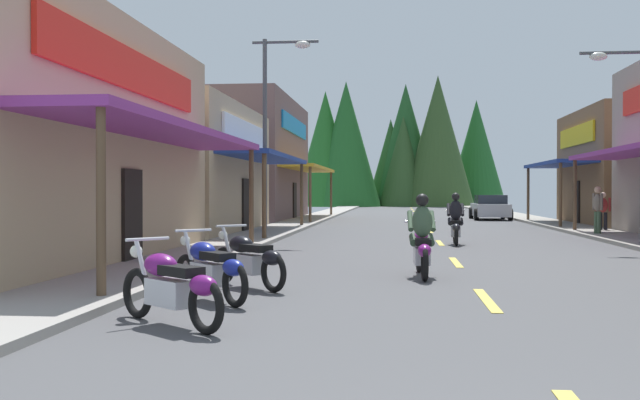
% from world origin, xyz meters
% --- Properties ---
extents(ground, '(10.28, 92.65, 0.10)m').
position_xyz_m(ground, '(0.00, 31.33, -0.05)').
color(ground, '#4C4C4F').
extents(sidewalk_left, '(2.00, 92.65, 0.12)m').
position_xyz_m(sidewalk_left, '(-6.14, 31.33, 0.06)').
color(sidewalk_left, '#9E9991').
rests_on(sidewalk_left, ground).
extents(sidewalk_right, '(2.00, 92.65, 0.12)m').
position_xyz_m(sidewalk_right, '(6.14, 31.33, 0.06)').
color(sidewalk_right, gray).
rests_on(sidewalk_right, ground).
extents(centerline_dashes, '(0.16, 69.20, 0.01)m').
position_xyz_m(centerline_dashes, '(0.00, 35.68, 0.01)').
color(centerline_dashes, '#E0C64C').
rests_on(centerline_dashes, ground).
extents(storefront_left_middle, '(8.36, 10.79, 4.91)m').
position_xyz_m(storefront_left_middle, '(-10.38, 25.03, 2.46)').
color(storefront_left_middle, tan).
rests_on(storefront_left_middle, ground).
extents(storefront_left_far, '(10.08, 13.26, 6.78)m').
position_xyz_m(storefront_left_far, '(-11.25, 38.70, 3.39)').
color(storefront_left_far, brown).
rests_on(storefront_left_far, ground).
extents(streetlamp_left, '(2.13, 0.30, 6.48)m').
position_xyz_m(streetlamp_left, '(-5.23, 20.51, 4.20)').
color(streetlamp_left, '#474C51').
rests_on(streetlamp_left, ground).
extents(streetlamp_right, '(2.13, 0.30, 5.62)m').
position_xyz_m(streetlamp_right, '(5.20, 18.72, 3.72)').
color(streetlamp_right, '#474C51').
rests_on(streetlamp_right, ground).
extents(motorcycle_parked_left_0, '(1.70, 1.46, 1.04)m').
position_xyz_m(motorcycle_parked_left_0, '(-4.01, 5.67, 0.49)').
color(motorcycle_parked_left_0, black).
rests_on(motorcycle_parked_left_0, ground).
extents(motorcycle_parked_left_1, '(1.52, 1.64, 1.04)m').
position_xyz_m(motorcycle_parked_left_1, '(-4.05, 7.68, 0.49)').
color(motorcycle_parked_left_1, black).
rests_on(motorcycle_parked_left_1, ground).
extents(motorcycle_parked_left_2, '(1.58, 1.59, 1.04)m').
position_xyz_m(motorcycle_parked_left_2, '(-3.79, 9.22, 0.49)').
color(motorcycle_parked_left_2, black).
rests_on(motorcycle_parked_left_2, ground).
extents(rider_cruising_lead, '(0.60, 2.14, 1.57)m').
position_xyz_m(rider_cruising_lead, '(-0.86, 11.10, 0.66)').
color(rider_cruising_lead, black).
rests_on(rider_cruising_lead, ground).
extents(rider_cruising_trailing, '(0.60, 2.14, 1.57)m').
position_xyz_m(rider_cruising_trailing, '(0.44, 19.76, 0.66)').
color(rider_cruising_trailing, black).
rests_on(rider_cruising_trailing, ground).
extents(pedestrian_browsing, '(0.36, 0.54, 1.79)m').
position_xyz_m(pedestrian_browsing, '(5.73, 24.13, 1.05)').
color(pedestrian_browsing, '#3F593F').
rests_on(pedestrian_browsing, ground).
extents(pedestrian_waiting, '(0.56, 0.33, 1.57)m').
position_xyz_m(pedestrian_waiting, '(6.64, 26.82, 0.91)').
color(pedestrian_waiting, black).
rests_on(pedestrian_waiting, ground).
extents(parked_car_curbside, '(2.06, 4.30, 1.40)m').
position_xyz_m(parked_car_curbside, '(3.94, 39.95, 0.69)').
color(parked_car_curbside, silver).
rests_on(parked_car_curbside, ground).
extents(treeline_backdrop, '(23.25, 12.94, 13.98)m').
position_xyz_m(treeline_backdrop, '(-1.19, 77.61, 6.30)').
color(treeline_backdrop, '#205023').
rests_on(treeline_backdrop, ground).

